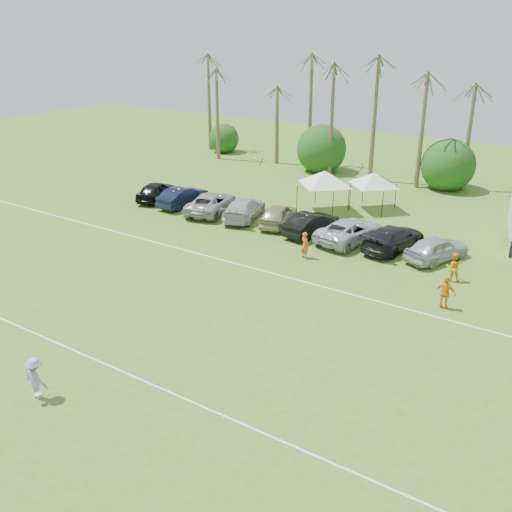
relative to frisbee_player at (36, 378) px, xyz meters
The scene contains 28 objects.
ground 1.92m from the frisbee_player, 141.94° to the left, with size 120.00×120.00×0.00m, color #456F21.
field_lines 9.19m from the frisbee_player, 98.44° to the left, with size 80.00×12.10×0.01m.
palm_tree_0 45.97m from the frisbee_player, 120.87° to the left, with size 2.40×2.40×8.90m.
palm_tree_1 43.79m from the frisbee_player, 115.16° to the left, with size 2.40×2.40×9.90m.
palm_tree_2 42.10m from the frisbee_player, 108.86° to the left, with size 2.40×2.40×10.90m.
palm_tree_3 41.19m from the frisbee_player, 103.45° to the left, with size 2.40×2.40×11.90m.
palm_tree_4 39.96m from the frisbee_player, 97.79° to the left, with size 2.40×2.40×8.90m.
palm_tree_5 39.78m from the frisbee_player, 91.97° to the left, with size 2.40×2.40×9.90m.
palm_tree_6 40.02m from the frisbee_player, 86.11° to the left, with size 2.40×2.40×10.90m.
palm_tree_7 40.67m from the frisbee_player, 80.33° to the left, with size 2.40×2.40×11.90m.
bush_tree_0 44.93m from the frisbee_player, 116.93° to the left, with size 4.00×4.00×4.00m.
bush_tree_1 40.73m from the frisbee_player, 100.39° to the left, with size 4.00×4.00×4.00m.
bush_tree_2 40.33m from the frisbee_player, 83.37° to the left, with size 4.00×4.00×4.00m.
sideline_player_a 18.25m from the frisbee_player, 83.99° to the left, with size 0.62×0.41×1.70m, color #D15B17.
sideline_player_b 22.40m from the frisbee_player, 62.04° to the left, with size 0.83×0.64×1.70m, color #FE9F1C.
sideline_player_c 19.61m from the frisbee_player, 55.53° to the left, with size 1.03×0.43×1.76m, color orange.
canopy_tent_left 27.19m from the frisbee_player, 92.84° to the left, with size 4.61×4.61×3.74m.
canopy_tent_right 29.66m from the frisbee_player, 86.93° to the left, with size 4.23×4.23×3.43m.
frisbee_player is the anchor object (origin of this frame).
parked_car_0 26.43m from the frisbee_player, 122.44° to the left, with size 1.81×4.51×1.54m, color black.
parked_car_1 24.97m from the frisbee_player, 116.90° to the left, with size 1.62×4.66×1.54m, color black.
parked_car_2 23.70m from the frisbee_player, 110.82° to the left, with size 2.55×5.52×1.54m, color #9F9FA1.
parked_car_3 23.06m from the frisbee_player, 103.92° to the left, with size 2.15×5.29×1.54m, color #B7B8BC.
parked_car_4 22.68m from the frisbee_player, 96.77° to the left, with size 1.81×4.51×1.54m, color tan.
parked_car_5 22.15m from the frisbee_player, 89.48° to the left, with size 1.62×4.66×1.54m, color black.
parked_car_6 22.48m from the frisbee_player, 82.14° to the left, with size 2.55×5.52×1.54m, color silver.
parked_car_7 23.33m from the frisbee_player, 75.22° to the left, with size 2.15×5.29×1.54m, color black.
parked_car_8 23.95m from the frisbee_player, 68.38° to the left, with size 1.81×4.51×1.54m, color #ABABB5.
Camera 1 is at (18.61, -11.86, 13.72)m, focal length 40.00 mm.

